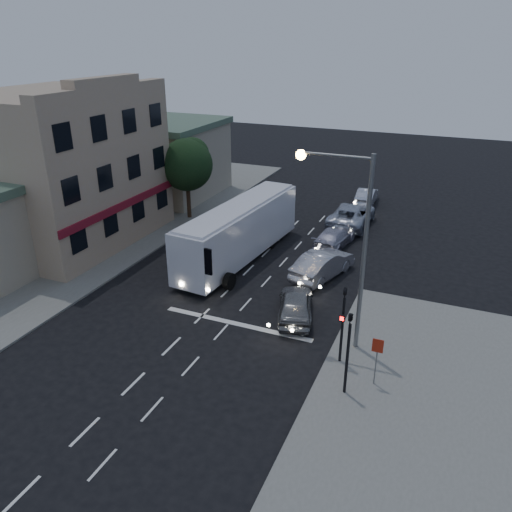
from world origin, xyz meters
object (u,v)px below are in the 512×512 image
at_px(streetlight, 351,232).
at_px(car_sedan_a, 323,264).
at_px(regulatory_sign, 377,354).
at_px(car_suv, 295,304).
at_px(car_sedan_b, 334,238).
at_px(street_tree, 187,162).
at_px(tour_bus, 240,230).
at_px(car_extra, 367,196).
at_px(traffic_signal_main, 343,316).
at_px(car_sedan_c, 352,215).
at_px(traffic_signal_side, 348,344).

bearing_deg(streetlight, car_sedan_a, 113.14).
height_order(regulatory_sign, streetlight, streetlight).
relative_size(car_suv, car_sedan_b, 0.95).
bearing_deg(car_sedan_b, street_tree, 0.59).
relative_size(tour_bus, street_tree, 1.96).
xyz_separation_m(car_sedan_a, car_extra, (-0.44, 15.34, -0.12)).
xyz_separation_m(car_suv, regulatory_sign, (4.81, -4.04, 0.86)).
relative_size(traffic_signal_main, street_tree, 0.66).
bearing_deg(regulatory_sign, car_sedan_c, 105.75).
height_order(tour_bus, car_extra, tour_bus).
distance_m(car_suv, streetlight, 5.97).
distance_m(car_sedan_c, car_extra, 5.81).
height_order(car_sedan_c, street_tree, street_tree).
bearing_deg(car_extra, car_suv, 89.08).
bearing_deg(tour_bus, car_sedan_b, 45.15).
distance_m(tour_bus, car_sedan_a, 5.85).
bearing_deg(tour_bus, car_sedan_a, -0.29).
distance_m(car_suv, car_sedan_a, 5.13).
distance_m(car_suv, regulatory_sign, 6.34).
bearing_deg(street_tree, car_suv, -41.47).
distance_m(car_sedan_a, streetlight, 8.82).
height_order(car_sedan_a, car_sedan_c, car_sedan_c).
xyz_separation_m(tour_bus, car_sedan_a, (5.71, -0.53, -1.18)).
relative_size(car_suv, traffic_signal_main, 1.05).
relative_size(tour_bus, car_extra, 2.91).
distance_m(car_sedan_b, streetlight, 13.11).
relative_size(tour_bus, streetlight, 1.35).
height_order(tour_bus, car_sedan_a, tour_bus).
bearing_deg(street_tree, traffic_signal_main, -42.03).
bearing_deg(regulatory_sign, car_suv, 139.98).
height_order(car_sedan_a, regulatory_sign, regulatory_sign).
height_order(regulatory_sign, street_tree, street_tree).
bearing_deg(regulatory_sign, car_sedan_b, 111.05).
distance_m(traffic_signal_side, street_tree, 23.24).
relative_size(car_sedan_c, regulatory_sign, 2.70).
bearing_deg(traffic_signal_main, street_tree, 137.97).
height_order(car_sedan_b, street_tree, street_tree).
relative_size(streetlight, street_tree, 1.45).
bearing_deg(streetlight, traffic_signal_side, -74.30).
relative_size(tour_bus, regulatory_sign, 5.51).
distance_m(car_suv, car_extra, 20.47).
relative_size(car_suv, car_sedan_c, 0.72).
relative_size(car_extra, traffic_signal_side, 1.02).
bearing_deg(car_extra, car_sedan_c, 87.77).
xyz_separation_m(regulatory_sign, street_tree, (-17.51, 15.26, 2.90)).
bearing_deg(streetlight, tour_bus, 139.81).
distance_m(car_suv, traffic_signal_side, 6.51).
xyz_separation_m(car_suv, car_sedan_b, (-0.59, 9.99, -0.07)).
height_order(car_extra, streetlight, streetlight).
xyz_separation_m(car_sedan_a, street_tree, (-12.68, 6.10, 3.69)).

